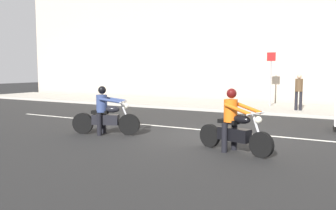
{
  "coord_description": "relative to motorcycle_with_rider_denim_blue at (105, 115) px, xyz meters",
  "views": [
    {
      "loc": [
        4.13,
        -10.17,
        2.08
      ],
      "look_at": [
        -1.2,
        -0.63,
        0.96
      ],
      "focal_mm": 38.28,
      "sensor_mm": 36.0,
      "label": 1
    }
  ],
  "objects": [
    {
      "name": "sidewalk_slab",
      "position": [
        3.06,
        9.37,
        -0.56
      ],
      "size": [
        40.0,
        4.4,
        0.14
      ],
      "primitive_type": "cube",
      "color": "#A8A399",
      "rests_on": "ground_plane"
    },
    {
      "name": "motorcycle_with_rider_orange_stripe",
      "position": [
        4.33,
        -0.32,
        0.02
      ],
      "size": [
        2.11,
        0.91,
        1.59
      ],
      "color": "black",
      "rests_on": "ground_plane"
    },
    {
      "name": "lane_marking_stripe",
      "position": [
        2.54,
        2.27,
        -0.63
      ],
      "size": [
        18.0,
        0.14,
        0.01
      ],
      "primitive_type": "cube",
      "color": "silver",
      "rests_on": "ground_plane"
    },
    {
      "name": "pedestrian_bystander",
      "position": [
        4.4,
        8.65,
        0.49
      ],
      "size": [
        0.34,
        0.34,
        1.68
      ],
      "color": "black",
      "rests_on": "sidewalk_slab"
    },
    {
      "name": "street_sign_post",
      "position": [
        2.79,
        9.94,
        1.19
      ],
      "size": [
        0.44,
        0.08,
        2.79
      ],
      "color": "gray",
      "rests_on": "sidewalk_slab"
    },
    {
      "name": "ground_plane",
      "position": [
        3.06,
        1.37,
        -0.63
      ],
      "size": [
        80.0,
        80.0,
        0.0
      ],
      "primitive_type": "plane",
      "color": "black"
    },
    {
      "name": "motorcycle_with_rider_denim_blue",
      "position": [
        0.0,
        0.0,
        0.0
      ],
      "size": [
        2.11,
        0.97,
        1.53
      ],
      "color": "black",
      "rests_on": "ground_plane"
    }
  ]
}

